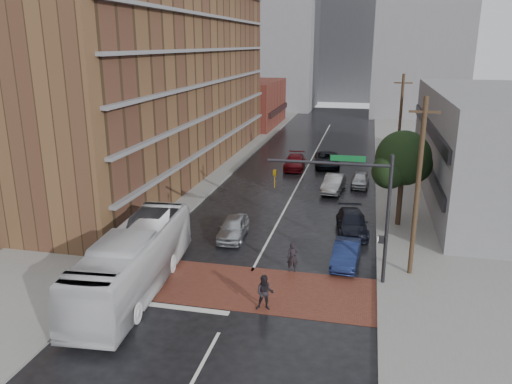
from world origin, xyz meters
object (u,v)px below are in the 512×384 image
at_px(transit_bus, 134,261).
at_px(car_parked_near, 346,254).
at_px(pedestrian_a, 293,257).
at_px(car_travel_c, 295,162).
at_px(car_travel_a, 233,228).
at_px(suv_travel, 327,160).
at_px(car_parked_mid, 352,223).
at_px(pedestrian_b, 265,293).
at_px(car_travel_b, 334,183).
at_px(car_parked_far, 360,179).

xyz_separation_m(transit_bus, car_parked_near, (10.70, 5.68, -0.99)).
distance_m(pedestrian_a, car_travel_c, 24.62).
height_order(pedestrian_a, car_travel_a, pedestrian_a).
height_order(pedestrian_a, suv_travel, pedestrian_a).
distance_m(car_travel_c, car_parked_near, 23.59).
bearing_deg(car_parked_mid, suv_travel, 92.95).
bearing_deg(suv_travel, pedestrian_a, -96.22).
distance_m(pedestrian_b, car_travel_c, 29.01).
bearing_deg(car_travel_c, pedestrian_a, -84.55).
bearing_deg(car_parked_near, car_travel_c, 109.40).
height_order(car_travel_b, suv_travel, suv_travel).
xyz_separation_m(suv_travel, car_parked_far, (3.62, -7.01, -0.11)).
relative_size(transit_bus, suv_travel, 2.21).
bearing_deg(car_parked_far, pedestrian_b, -97.27).
distance_m(pedestrian_a, car_parked_mid, 7.64).
bearing_deg(pedestrian_b, car_parked_mid, 65.76).
distance_m(car_travel_b, suv_travel, 9.36).
xyz_separation_m(pedestrian_b, car_parked_far, (4.00, 23.54, -0.26)).
bearing_deg(suv_travel, transit_bus, -110.86).
bearing_deg(car_travel_a, car_travel_c, 83.27).
bearing_deg(car_travel_c, car_parked_near, -76.93).
height_order(car_travel_b, car_travel_c, car_travel_b).
bearing_deg(pedestrian_b, car_travel_b, 79.04).
bearing_deg(car_travel_c, car_parked_mid, -72.03).
bearing_deg(car_travel_b, car_parked_far, 51.28).
bearing_deg(pedestrian_a, car_travel_b, 73.69).
xyz_separation_m(transit_bus, car_travel_b, (8.86, 20.79, -0.93)).
bearing_deg(car_parked_far, suv_travel, 119.68).
relative_size(car_travel_a, car_parked_far, 1.13).
height_order(car_parked_near, car_parked_mid, car_parked_mid).
bearing_deg(car_parked_mid, car_parked_near, -98.55).
bearing_deg(car_parked_near, transit_bus, -148.49).
xyz_separation_m(pedestrian_b, car_travel_a, (-3.99, 8.75, -0.18)).
bearing_deg(pedestrian_b, car_travel_c, 89.38).
relative_size(pedestrian_a, car_parked_far, 0.46).
xyz_separation_m(transit_bus, pedestrian_a, (7.78, 4.00, -0.79)).
distance_m(car_travel_c, car_parked_far, 8.67).
distance_m(car_travel_a, car_parked_near, 8.02).
distance_m(pedestrian_b, car_parked_far, 23.88).
bearing_deg(car_parked_mid, car_travel_b, 94.36).
bearing_deg(transit_bus, car_parked_near, 23.37).
bearing_deg(suv_travel, car_parked_far, -69.58).
distance_m(transit_bus, suv_travel, 30.98).
xyz_separation_m(car_travel_b, car_travel_c, (-4.60, 7.57, -0.02)).
xyz_separation_m(transit_bus, suv_travel, (7.48, 30.05, -0.91)).
height_order(pedestrian_b, car_travel_b, pedestrian_b).
distance_m(car_travel_b, car_parked_mid, 9.99).
bearing_deg(car_parked_far, car_travel_c, 144.44).
height_order(suv_travel, car_parked_mid, suv_travel).
bearing_deg(transit_bus, car_travel_c, 76.87).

